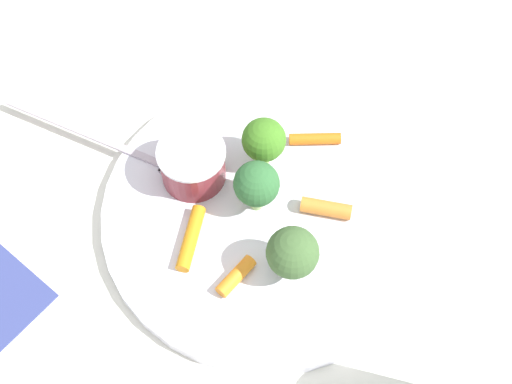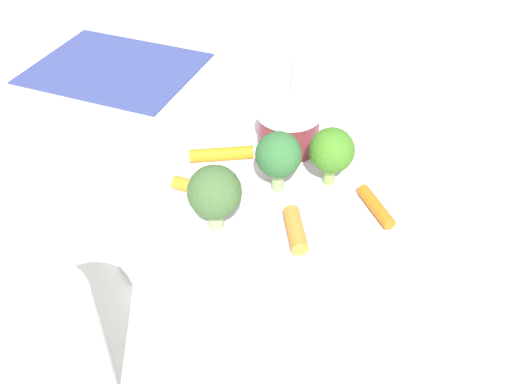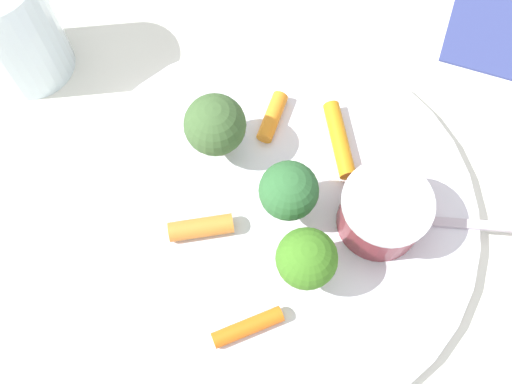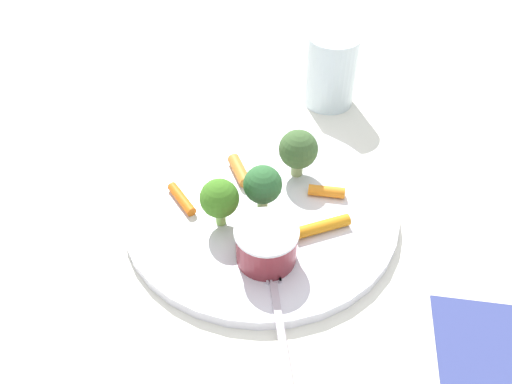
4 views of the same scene
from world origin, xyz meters
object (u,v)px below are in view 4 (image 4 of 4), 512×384
object	(u,v)px
carrot_stick_0	(182,199)
fork	(284,350)
carrot_stick_3	(322,227)
drinking_glass	(331,71)
broccoli_floret_2	(298,150)
carrot_stick_1	(327,192)
carrot_stick_2	(239,170)
sauce_cup	(266,244)
broccoli_floret_1	(258,186)
broccoli_floret_0	(219,199)
plate	(261,208)

from	to	relation	value
carrot_stick_0	fork	xyz separation A→B (m)	(0.07, -0.18, -0.00)
carrot_stick_3	drinking_glass	bearing A→B (deg)	72.37
broccoli_floret_2	carrot_stick_1	bearing A→B (deg)	-61.01
drinking_glass	broccoli_floret_2	bearing A→B (deg)	-118.03
fork	drinking_glass	bearing A→B (deg)	68.57
carrot_stick_2	carrot_stick_3	xyz separation A→B (m)	(0.07, -0.10, -0.00)
carrot_stick_0	carrot_stick_1	bearing A→B (deg)	-6.84
carrot_stick_0	broccoli_floret_2	bearing A→B (deg)	10.06
sauce_cup	broccoli_floret_1	bearing A→B (deg)	86.42
sauce_cup	carrot_stick_0	distance (m)	0.11
drinking_glass	fork	bearing A→B (deg)	-111.43
carrot_stick_1	fork	xyz separation A→B (m)	(-0.08, -0.17, -0.00)
sauce_cup	broccoli_floret_2	distance (m)	0.12
broccoli_floret_1	fork	distance (m)	0.16
broccoli_floret_0	carrot_stick_2	xyz separation A→B (m)	(0.03, 0.07, -0.03)
broccoli_floret_0	carrot_stick_0	distance (m)	0.06
carrot_stick_2	sauce_cup	bearing A→B (deg)	-86.79
carrot_stick_1	fork	distance (m)	0.19
broccoli_floret_2	fork	bearing A→B (deg)	-106.27
broccoli_floret_0	carrot_stick_0	size ratio (longest dim) A/B	1.15
plate	carrot_stick_1	world-z (taller)	carrot_stick_1
broccoli_floret_2	carrot_stick_3	size ratio (longest dim) A/B	0.96
plate	carrot_stick_1	bearing A→B (deg)	-1.38
plate	broccoli_floret_1	size ratio (longest dim) A/B	5.17
broccoli_floret_2	carrot_stick_3	distance (m)	0.09
broccoli_floret_1	carrot_stick_1	size ratio (longest dim) A/B	1.44
broccoli_floret_1	fork	size ratio (longest dim) A/B	0.28
fork	broccoli_floret_1	bearing A→B (deg)	87.01
broccoli_floret_2	carrot_stick_0	size ratio (longest dim) A/B	1.20
plate	broccoli_floret_0	bearing A→B (deg)	-156.21
carrot_stick_0	carrot_stick_3	bearing A→B (deg)	-25.80
carrot_stick_2	carrot_stick_3	size ratio (longest dim) A/B	0.75
broccoli_floret_1	broccoli_floret_2	distance (m)	0.07
broccoli_floret_2	carrot_stick_0	world-z (taller)	broccoli_floret_2
broccoli_floret_0	carrot_stick_3	xyz separation A→B (m)	(0.10, -0.03, -0.03)
drinking_glass	broccoli_floret_1	bearing A→B (deg)	-123.67
plate	sauce_cup	size ratio (longest dim) A/B	4.81
broccoli_floret_1	fork	xyz separation A→B (m)	(-0.01, -0.16, -0.03)
plate	broccoli_floret_0	size ratio (longest dim) A/B	5.32
carrot_stick_3	fork	xyz separation A→B (m)	(-0.06, -0.12, -0.00)
sauce_cup	carrot_stick_2	world-z (taller)	sauce_cup
sauce_cup	carrot_stick_3	xyz separation A→B (m)	(0.06, 0.02, -0.01)
plate	fork	distance (m)	0.17
broccoli_floret_2	carrot_stick_2	distance (m)	0.07
carrot_stick_1	fork	size ratio (longest dim) A/B	0.20
carrot_stick_2	fork	bearing A→B (deg)	-89.38
carrot_stick_3	plate	bearing A→B (deg)	137.48
sauce_cup	carrot_stick_0	world-z (taller)	sauce_cup
broccoli_floret_1	drinking_glass	bearing A→B (deg)	56.33
carrot_stick_0	drinking_glass	bearing A→B (deg)	39.57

